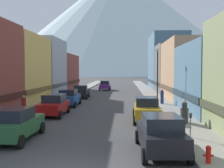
{
  "coord_description": "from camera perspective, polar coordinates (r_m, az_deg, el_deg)",
  "views": [
    {
      "loc": [
        2.13,
        -9.66,
        3.83
      ],
      "look_at": [
        0.09,
        35.78,
        1.54
      ],
      "focal_mm": 44.71,
      "sensor_mm": 36.0,
      "label": 1
    }
  ],
  "objects": [
    {
      "name": "pedestrian_0",
      "position": [
        24.41,
        -17.58,
        -4.21
      ],
      "size": [
        0.36,
        0.36,
        1.57
      ],
      "color": "maroon",
      "rests_on": "sidewalk_left"
    },
    {
      "name": "storefront_left_3",
      "position": [
        43.72,
        -15.44,
        3.12
      ],
      "size": [
        8.04,
        9.47,
        8.49
      ],
      "color": "#99A5B2",
      "rests_on": "ground"
    },
    {
      "name": "storefront_left_4",
      "position": [
        54.23,
        -11.33,
        2.21
      ],
      "size": [
        7.08,
        12.19,
        6.75
      ],
      "color": "brown",
      "rests_on": "ground"
    },
    {
      "name": "sidewalk_left",
      "position": [
        45.59,
        -8.03,
        -1.87
      ],
      "size": [
        2.5,
        100.0,
        0.15
      ],
      "primitive_type": "cube",
      "color": "gray",
      "rests_on": "ground"
    },
    {
      "name": "car_left_2",
      "position": [
        30.1,
        -8.82,
        -2.73
      ],
      "size": [
        2.09,
        4.41,
        1.78
      ],
      "color": "#19478C",
      "rests_on": "ground"
    },
    {
      "name": "storefront_right_2",
      "position": [
        37.19,
        15.74,
        2.52
      ],
      "size": [
        6.49,
        11.34,
        7.61
      ],
      "color": "tan",
      "rests_on": "ground"
    },
    {
      "name": "storefront_right_3",
      "position": [
        47.16,
        13.06,
        2.84
      ],
      "size": [
        6.7,
        8.15,
        8.01
      ],
      "color": "#66605B",
      "rests_on": "ground"
    },
    {
      "name": "car_driving_0",
      "position": [
        53.19,
        -1.45,
        -0.27
      ],
      "size": [
        2.06,
        4.4,
        1.78
      ],
      "color": "#591E72",
      "rests_on": "ground"
    },
    {
      "name": "parking_meter_near",
      "position": [
        15.99,
        15.74,
        -7.36
      ],
      "size": [
        0.14,
        0.1,
        1.33
      ],
      "color": "#595960",
      "rests_on": "sidewalk_right"
    },
    {
      "name": "car_left_1",
      "position": [
        23.94,
        -11.82,
        -4.2
      ],
      "size": [
        2.09,
        4.41,
        1.78
      ],
      "color": "#9E1111",
      "rests_on": "ground"
    },
    {
      "name": "trash_bin_right",
      "position": [
        20.37,
        14.58,
        -6.2
      ],
      "size": [
        0.59,
        0.59,
        0.98
      ],
      "color": "#4C5156",
      "rests_on": "sidewalk_right"
    },
    {
      "name": "fire_hydrant_near",
      "position": [
        11.95,
        19.11,
        -13.32
      ],
      "size": [
        0.4,
        0.22,
        0.7
      ],
      "color": "red",
      "rests_on": "sidewalk_right"
    },
    {
      "name": "car_left_3",
      "position": [
        38.12,
        -6.39,
        -1.54
      ],
      "size": [
        2.23,
        4.47,
        1.78
      ],
      "color": "black",
      "rests_on": "ground"
    },
    {
      "name": "sidewalk_right",
      "position": [
        45.01,
        7.82,
        -1.93
      ],
      "size": [
        2.5,
        100.0,
        0.15
      ],
      "primitive_type": "cube",
      "color": "gray",
      "rests_on": "ground"
    },
    {
      "name": "mountain_backdrop",
      "position": [
        273.73,
        1.64,
        12.73
      ],
      "size": [
        237.2,
        237.2,
        101.31
      ],
      "primitive_type": "cone",
      "color": "silver",
      "rests_on": "ground"
    },
    {
      "name": "car_left_0",
      "position": [
        16.19,
        -19.15,
        -7.7
      ],
      "size": [
        2.13,
        4.43,
        1.78
      ],
      "color": "#265933",
      "rests_on": "ground"
    },
    {
      "name": "storefront_left_2",
      "position": [
        34.4,
        -21.42,
        2.57
      ],
      "size": [
        8.99,
        9.78,
        7.81
      ],
      "color": "#D8B259",
      "rests_on": "ground"
    },
    {
      "name": "pedestrian_1",
      "position": [
        31.03,
        10.2,
        -2.6
      ],
      "size": [
        0.36,
        0.36,
        1.61
      ],
      "color": "navy",
      "rests_on": "sidewalk_right"
    },
    {
      "name": "storefront_right_4",
      "position": [
        58.21,
        11.18,
        4.29
      ],
      "size": [
        6.92,
        13.46,
        10.97
      ],
      "color": "slate",
      "rests_on": "ground"
    },
    {
      "name": "car_right_1",
      "position": [
        21.16,
        7.1,
        -5.1
      ],
      "size": [
        2.14,
        4.44,
        1.78
      ],
      "color": "#B28419",
      "rests_on": "ground"
    },
    {
      "name": "car_right_0",
      "position": [
        13.24,
        9.91,
        -9.94
      ],
      "size": [
        2.22,
        4.47,
        1.78
      ],
      "color": "black",
      "rests_on": "ground"
    },
    {
      "name": "streetlamp_right",
      "position": [
        27.56,
        9.29,
        3.17
      ],
      "size": [
        0.36,
        0.36,
        5.86
      ],
      "color": "black",
      "rests_on": "sidewalk_right"
    },
    {
      "name": "pedestrian_2",
      "position": [
        19.84,
        14.6,
        -5.67
      ],
      "size": [
        0.36,
        0.36,
        1.65
      ],
      "color": "#333338",
      "rests_on": "sidewalk_right"
    }
  ]
}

